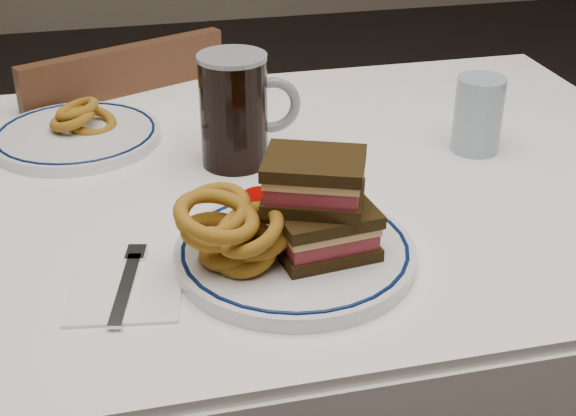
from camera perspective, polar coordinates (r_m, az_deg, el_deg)
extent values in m
cube|color=white|center=(1.14, -1.82, 1.43)|extent=(1.26, 0.86, 0.03)
cylinder|color=#442A16|center=(1.77, 13.46, -2.79)|extent=(0.06, 0.06, 0.71)
cube|color=white|center=(1.56, -5.00, 5.71)|extent=(1.26, 0.01, 0.17)
cube|color=#442A16|center=(1.77, -12.78, -1.28)|extent=(0.51, 0.51, 0.04)
cylinder|color=#442A16|center=(2.06, -10.01, -3.05)|extent=(0.03, 0.03, 0.38)
cylinder|color=#442A16|center=(1.81, -5.10, -7.48)|extent=(0.03, 0.03, 0.38)
cylinder|color=#442A16|center=(1.96, -18.56, -5.97)|extent=(0.03, 0.03, 0.38)
cylinder|color=#442A16|center=(1.71, -14.68, -11.20)|extent=(0.03, 0.03, 0.38)
cube|color=#442A16|center=(1.52, -10.88, 3.56)|extent=(0.36, 0.18, 0.42)
cylinder|color=white|center=(0.94, 0.50, -3.30)|extent=(0.28, 0.28, 0.02)
torus|color=#091945|center=(0.93, 0.50, -2.81)|extent=(0.27, 0.27, 0.01)
cube|color=black|center=(0.92, 2.57, -2.71)|extent=(0.12, 0.10, 0.01)
cube|color=#A73041|center=(0.91, 2.60, -1.82)|extent=(0.11, 0.09, 0.02)
cube|color=#E6B467|center=(0.91, 2.62, -1.06)|extent=(0.11, 0.10, 0.01)
cube|color=black|center=(0.90, 2.63, -0.40)|extent=(0.12, 0.10, 0.01)
cube|color=black|center=(0.90, 1.85, 0.77)|extent=(0.14, 0.12, 0.01)
cube|color=#A73041|center=(0.89, 1.87, 1.71)|extent=(0.12, 0.11, 0.02)
cube|color=#E6B467|center=(0.89, 1.88, 2.51)|extent=(0.13, 0.12, 0.01)
cube|color=black|center=(0.88, 1.89, 3.21)|extent=(0.14, 0.12, 0.01)
torus|color=brown|center=(0.91, -3.66, -2.91)|extent=(0.09, 0.09, 0.05)
torus|color=brown|center=(0.89, -3.09, -2.96)|extent=(0.09, 0.08, 0.06)
torus|color=brown|center=(0.90, -2.26, -1.89)|extent=(0.09, 0.09, 0.05)
torus|color=brown|center=(0.89, -5.27, -1.68)|extent=(0.08, 0.08, 0.02)
torus|color=brown|center=(0.87, -2.80, -1.54)|extent=(0.08, 0.08, 0.05)
torus|color=brown|center=(0.90, -5.36, -0.21)|extent=(0.09, 0.09, 0.05)
torus|color=brown|center=(0.87, -5.10, -0.58)|extent=(0.10, 0.10, 0.05)
cylinder|color=silver|center=(0.98, -1.94, 0.10)|extent=(0.06, 0.06, 0.03)
cylinder|color=#8B0602|center=(0.98, -1.95, 0.66)|extent=(0.05, 0.05, 0.01)
cylinder|color=black|center=(1.15, -3.89, 6.85)|extent=(0.10, 0.10, 0.16)
cylinder|color=gray|center=(1.12, -4.02, 10.66)|extent=(0.10, 0.10, 0.01)
torus|color=gray|center=(1.15, -1.14, 7.31)|extent=(0.08, 0.02, 0.08)
cylinder|color=#93A8BD|center=(1.23, 13.37, 6.47)|extent=(0.07, 0.07, 0.11)
cylinder|color=white|center=(1.28, -14.79, 4.93)|extent=(0.26, 0.26, 0.02)
torus|color=#091945|center=(1.28, -14.83, 5.28)|extent=(0.24, 0.24, 0.00)
torus|color=brown|center=(1.29, -13.79, 5.98)|extent=(0.08, 0.08, 0.05)
torus|color=brown|center=(1.28, -15.09, 6.14)|extent=(0.07, 0.07, 0.04)
torus|color=brown|center=(1.29, -14.77, 6.80)|extent=(0.07, 0.07, 0.04)
cube|color=white|center=(0.90, -11.46, -5.85)|extent=(0.14, 0.14, 0.00)
cube|color=silver|center=(0.90, -11.49, -5.64)|extent=(0.05, 0.14, 0.00)
cube|color=silver|center=(0.96, -10.77, -3.13)|extent=(0.03, 0.04, 0.00)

